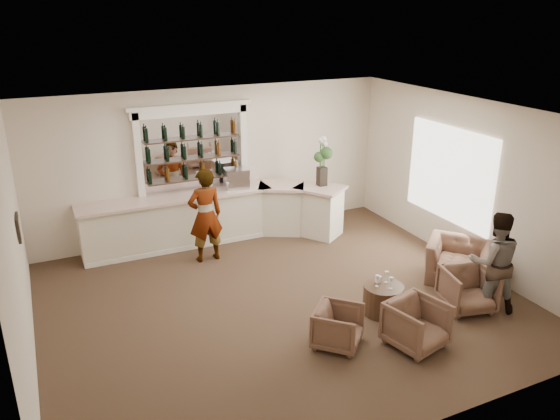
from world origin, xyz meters
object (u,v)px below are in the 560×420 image
object	(u,v)px
guest	(494,262)
armchair_far	(459,261)
bar_counter	(217,217)
espresso_machine	(236,178)
sommelier	(205,215)
armchair_left	(338,327)
flower_vase	(322,158)
cocktail_table	(383,299)
armchair_right	(468,289)
armchair_center	(417,325)

from	to	relation	value
guest	armchair_far	distance (m)	1.21
bar_counter	espresso_machine	bearing A→B (deg)	10.85
sommelier	armchair_far	size ratio (longest dim) A/B	1.67
armchair_far	espresso_machine	distance (m)	4.91
guest	armchair_left	size ratio (longest dim) A/B	2.52
armchair_far	flower_vase	bearing A→B (deg)	160.12
armchair_left	espresso_machine	bearing A→B (deg)	42.99
bar_counter	cocktail_table	distance (m)	4.33
bar_counter	armchair_right	distance (m)	5.41
cocktail_table	armchair_far	size ratio (longest dim) A/B	0.58
sommelier	armchair_left	distance (m)	3.90
sommelier	armchair_right	world-z (taller)	sommelier
cocktail_table	espresso_machine	bearing A→B (deg)	104.19
armchair_center	armchair_far	xyz separation A→B (m)	(2.11, 1.42, 0.01)
guest	flower_vase	bearing A→B (deg)	-50.24
armchair_left	espresso_machine	world-z (taller)	espresso_machine
flower_vase	armchair_center	bearing A→B (deg)	-100.62
guest	espresso_machine	world-z (taller)	guest
bar_counter	sommelier	size ratio (longest dim) A/B	2.95
sommelier	guest	distance (m)	5.42
cocktail_table	espresso_machine	world-z (taller)	espresso_machine
armchair_center	armchair_right	xyz separation A→B (m)	(1.48, 0.52, 0.00)
guest	armchair_left	xyz separation A→B (m)	(-2.89, 0.16, -0.57)
armchair_left	guest	bearing A→B (deg)	-48.39
cocktail_table	sommelier	world-z (taller)	sommelier
sommelier	armchair_far	bearing A→B (deg)	142.54
bar_counter	armchair_left	world-z (taller)	bar_counter
flower_vase	espresso_machine	bearing A→B (deg)	160.69
cocktail_table	sommelier	xyz separation A→B (m)	(-2.06, 3.23, 0.72)
armchair_right	espresso_machine	size ratio (longest dim) A/B	1.64
armchair_left	espresso_machine	xyz separation A→B (m)	(0.14, 4.64, 1.04)
sommelier	flower_vase	bearing A→B (deg)	-176.93
sommelier	guest	xyz separation A→B (m)	(3.77, -3.90, -0.08)
guest	armchair_far	xyz separation A→B (m)	(0.29, 1.06, -0.51)
bar_counter	sommelier	xyz separation A→B (m)	(-0.49, -0.80, 0.39)
armchair_left	armchair_right	xyz separation A→B (m)	(2.55, 0.00, 0.05)
guest	espresso_machine	distance (m)	5.55
armchair_right	armchair_far	xyz separation A→B (m)	(0.63, 0.90, 0.01)
bar_counter	cocktail_table	world-z (taller)	bar_counter
bar_counter	guest	distance (m)	5.73
armchair_left	espresso_machine	size ratio (longest dim) A/B	1.42
cocktail_table	flower_vase	xyz separation A→B (m)	(0.74, 3.51, 1.51)
guest	armchair_left	distance (m)	2.95
bar_counter	armchair_far	size ratio (longest dim) A/B	4.92
sommelier	armchair_center	bearing A→B (deg)	112.03
espresso_machine	flower_vase	size ratio (longest dim) A/B	0.45
guest	bar_counter	bearing A→B (deg)	-28.50
sommelier	armchair_right	xyz separation A→B (m)	(3.43, -3.74, -0.60)
espresso_machine	bar_counter	bearing A→B (deg)	-162.67
sommelier	espresso_machine	bearing A→B (deg)	-140.95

